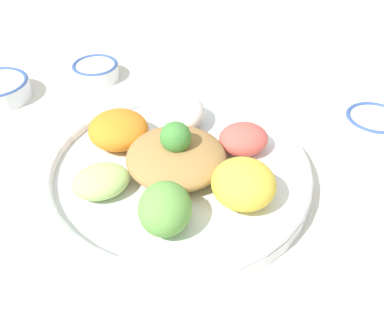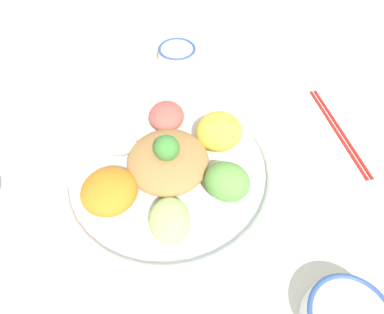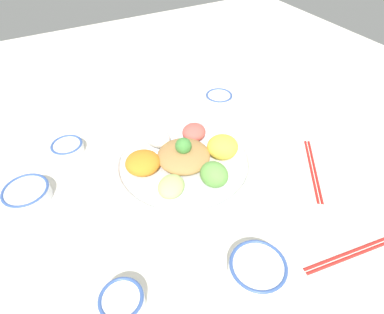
# 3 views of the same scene
# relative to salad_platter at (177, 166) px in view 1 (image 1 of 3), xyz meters

# --- Properties ---
(ground_plane) EXTENTS (2.40, 2.40, 0.00)m
(ground_plane) POSITION_rel_salad_platter_xyz_m (0.02, -0.00, -0.03)
(ground_plane) COLOR silver
(salad_platter) EXTENTS (0.39, 0.39, 0.10)m
(salad_platter) POSITION_rel_salad_platter_xyz_m (0.00, 0.00, 0.00)
(salad_platter) COLOR white
(salad_platter) RESTS_ON ground_plane
(sauce_bowl_dark) EXTENTS (0.09, 0.09, 0.03)m
(sauce_bowl_dark) POSITION_rel_salad_platter_xyz_m (-0.22, -0.27, -0.01)
(sauce_bowl_dark) COLOR white
(sauce_bowl_dark) RESTS_ON ground_plane
(sauce_bowl_far) EXTENTS (0.09, 0.09, 0.03)m
(sauce_bowl_far) POSITION_rel_salad_platter_xyz_m (-0.23, 0.26, -0.01)
(sauce_bowl_far) COLOR white
(sauce_bowl_far) RESTS_ON ground_plane
(serving_spoon_main) EXTENTS (0.08, 0.11, 0.01)m
(serving_spoon_main) POSITION_rel_salad_platter_xyz_m (-0.37, -0.12, -0.02)
(serving_spoon_main) COLOR silver
(serving_spoon_main) RESTS_ON ground_plane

